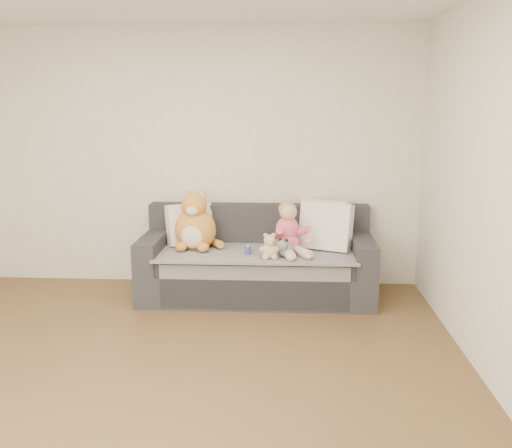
{
  "coord_description": "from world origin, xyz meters",
  "views": [
    {
      "loc": [
        0.92,
        -3.26,
        1.81
      ],
      "look_at": [
        0.63,
        1.87,
        0.75
      ],
      "focal_mm": 40.0,
      "sensor_mm": 36.0,
      "label": 1
    }
  ],
  "objects": [
    {
      "name": "plush_cat",
      "position": [
        0.04,
        2.02,
        0.69
      ],
      "size": [
        0.48,
        0.41,
        0.61
      ],
      "rotation": [
        0.0,
        0.0,
        -0.06
      ],
      "color": "#C1722A",
      "rests_on": "sofa"
    },
    {
      "name": "room_shell",
      "position": [
        0.0,
        0.42,
        1.3
      ],
      "size": [
        5.0,
        5.0,
        5.0
      ],
      "color": "brown",
      "rests_on": "ground"
    },
    {
      "name": "cushion_right_front",
      "position": [
        1.29,
        2.06,
        0.7
      ],
      "size": [
        0.54,
        0.39,
        0.46
      ],
      "rotation": [
        0.0,
        0.0,
        -0.4
      ],
      "color": "white",
      "rests_on": "sofa"
    },
    {
      "name": "cushion_right_back",
      "position": [
        1.29,
        2.3,
        0.69
      ],
      "size": [
        0.52,
        0.41,
        0.45
      ],
      "rotation": [
        0.0,
        0.0,
        -0.48
      ],
      "color": "white",
      "rests_on": "sofa"
    },
    {
      "name": "teddy_bear",
      "position": [
        0.76,
        1.68,
        0.57
      ],
      "size": [
        0.19,
        0.14,
        0.24
      ],
      "rotation": [
        0.0,
        0.0,
        0.17
      ],
      "color": "beige",
      "rests_on": "sofa"
    },
    {
      "name": "plush_cow",
      "position": [
        0.9,
        1.75,
        0.55
      ],
      "size": [
        0.15,
        0.23,
        0.19
      ],
      "rotation": [
        0.0,
        0.0,
        -0.34
      ],
      "color": "white",
      "rests_on": "sofa"
    },
    {
      "name": "toddler",
      "position": [
        0.93,
        1.91,
        0.67
      ],
      "size": [
        0.35,
        0.49,
        0.48
      ],
      "rotation": [
        0.0,
        0.0,
        0.35
      ],
      "color": "#E75166",
      "rests_on": "sofa"
    },
    {
      "name": "cushion_left",
      "position": [
        -0.05,
        2.2,
        0.67
      ],
      "size": [
        0.48,
        0.39,
        0.42
      ],
      "rotation": [
        0.0,
        0.0,
        0.52
      ],
      "color": "white",
      "rests_on": "sofa"
    },
    {
      "name": "sofa",
      "position": [
        0.63,
        2.06,
        0.31
      ],
      "size": [
        2.2,
        0.94,
        0.85
      ],
      "color": "#27282C",
      "rests_on": "ground"
    },
    {
      "name": "sippy_cup",
      "position": [
        0.56,
        1.82,
        0.53
      ],
      "size": [
        0.09,
        0.06,
        0.1
      ],
      "rotation": [
        0.0,
        0.0,
        0.13
      ],
      "color": "#4E3A9F",
      "rests_on": "sofa"
    }
  ]
}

